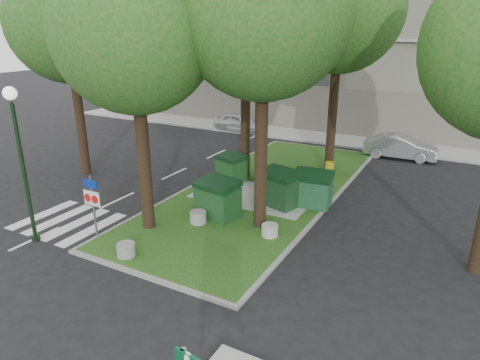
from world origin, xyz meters
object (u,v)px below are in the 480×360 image
Objects in this scene: dumpster_c at (279,188)px; bollard_right at (270,230)px; tree_street_left at (69,10)px; bollard_left at (126,250)px; car_silver at (400,147)px; street_lamp at (20,148)px; dumpster_a at (231,167)px; traffic_sign_pole at (93,199)px; tree_median_near_left at (136,14)px; dumpster_b at (218,199)px; litter_bin at (329,169)px; bollard_mid at (198,217)px; tree_median_mid at (248,26)px; car_white at (239,122)px; dumpster_d at (312,189)px.

dumpster_c is 2.86m from bollard_right.
tree_street_left is 12.32m from dumpster_c.
bollard_left is 16.76m from car_silver.
street_lamp reaches higher than bollard_left.
bollard_left is at bearing -65.58° from dumpster_a.
street_lamp is 2.77m from traffic_sign_pole.
dumpster_b is (1.64, 1.90, -6.48)m from tree_median_near_left.
tree_median_near_left is at bearing -114.78° from litter_bin.
bollard_left is 0.11× the size of street_lamp.
bollard_mid is (-1.93, -3.00, -0.50)m from dumpster_c.
dumpster_c is at bearing -98.74° from litter_bin.
tree_median_mid is 10.42m from street_lamp.
bollard_mid is at bearing -173.62° from bollard_right.
bollard_left is at bearing -15.94° from traffic_sign_pole.
tree_street_left is at bearing 144.07° from bollard_left.
bollard_mid is (1.31, 1.06, -6.98)m from tree_median_near_left.
dumpster_a is 10.47m from car_white.
tree_median_near_left reaches higher than street_lamp.
tree_median_near_left is 9.13m from dumpster_d.
street_lamp is at bearing -124.64° from dumpster_b.
tree_street_left is at bearing 169.11° from bollard_right.
dumpster_c reaches higher than bollard_left.
dumpster_b is 1.08× the size of dumpster_d.
street_lamp is at bearing -169.07° from car_white.
street_lamp is at bearing -141.22° from dumpster_d.
litter_bin is (3.92, 8.50, -6.84)m from tree_median_near_left.
street_lamp is at bearing -138.61° from tree_median_near_left.
street_lamp reaches higher than dumpster_d.
bollard_mid is at bearing -151.49° from car_white.
car_white reaches higher than bollard_right.
traffic_sign_pole reaches higher than dumpster_b.
car_white reaches higher than litter_bin.
dumpster_b reaches higher than bollard_right.
dumpster_b is at bearing 68.58° from bollard_mid.
dumpster_d is 0.42× the size of car_silver.
traffic_sign_pole is at bearing -116.90° from litter_bin.
dumpster_a is at bearing 70.20° from street_lamp.
dumpster_b is at bearing -110.96° from dumpster_c.
tree_median_mid is 2.54× the size of car_silver.
tree_median_near_left is at bearing -139.27° from dumpster_d.
dumpster_c is 4.51m from litter_bin.
litter_bin is at bearing 72.88° from bollard_left.
bollard_left is 0.15× the size of car_silver.
bollard_right is 0.81× the size of litter_bin.
litter_bin is (2.61, 7.44, 0.13)m from bollard_mid.
dumpster_a is at bearing 160.27° from dumpster_d.
street_lamp is at bearing -150.52° from bollard_right.
bollard_left is at bearing 8.66° from street_lamp.
litter_bin is (3.43, 2.00, -6.51)m from tree_median_mid.
litter_bin is at bearing 91.42° from dumpster_d.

